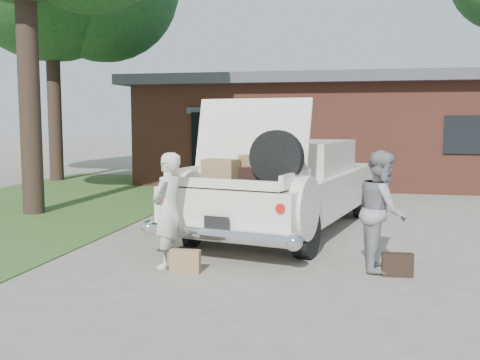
# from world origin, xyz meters

# --- Properties ---
(ground) EXTENTS (90.00, 90.00, 0.00)m
(ground) POSITION_xyz_m (0.00, 0.00, 0.00)
(ground) COLOR gray
(ground) RESTS_ON ground
(grass_strip) EXTENTS (6.00, 16.00, 0.02)m
(grass_strip) POSITION_xyz_m (-5.50, 3.00, 0.01)
(grass_strip) COLOR #2D4C1E
(grass_strip) RESTS_ON ground
(house) EXTENTS (12.80, 7.80, 3.30)m
(house) POSITION_xyz_m (0.98, 11.47, 1.67)
(house) COLOR brown
(house) RESTS_ON ground
(sedan) EXTENTS (3.27, 5.98, 2.33)m
(sedan) POSITION_xyz_m (0.44, 2.39, 0.83)
(sedan) COLOR silver
(sedan) RESTS_ON ground
(woman_left) EXTENTS (0.52, 0.65, 1.57)m
(woman_left) POSITION_xyz_m (-0.75, -0.49, 0.79)
(woman_left) COLOR beige
(woman_left) RESTS_ON ground
(woman_right) EXTENTS (0.65, 0.81, 1.61)m
(woman_right) POSITION_xyz_m (2.07, 0.03, 0.80)
(woman_right) COLOR gray
(woman_right) RESTS_ON ground
(suitcase_left) EXTENTS (0.41, 0.14, 0.31)m
(suitcase_left) POSITION_xyz_m (-0.44, -0.72, 0.15)
(suitcase_left) COLOR #96754C
(suitcase_left) RESTS_ON ground
(suitcase_right) EXTENTS (0.40, 0.16, 0.30)m
(suitcase_right) POSITION_xyz_m (2.28, -0.27, 0.15)
(suitcase_right) COLOR black
(suitcase_right) RESTS_ON ground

